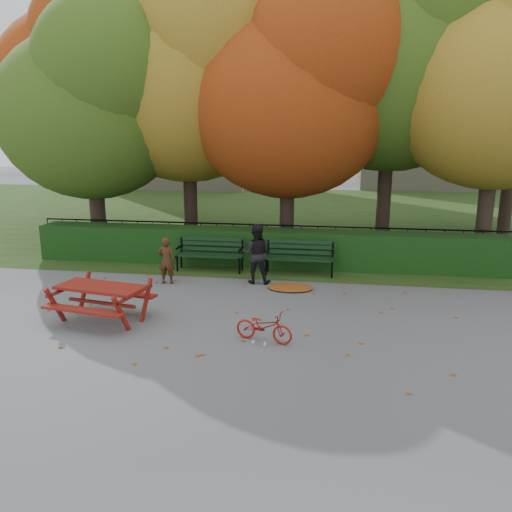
# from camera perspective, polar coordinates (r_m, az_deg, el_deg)

# --- Properties ---
(ground) EXTENTS (90.00, 90.00, 0.00)m
(ground) POSITION_cam_1_polar(r_m,az_deg,el_deg) (9.87, -3.14, -7.51)
(ground) COLOR gray
(ground) RESTS_ON ground
(grass_strip) EXTENTS (90.00, 90.00, 0.00)m
(grass_strip) POSITION_cam_1_polar(r_m,az_deg,el_deg) (23.34, 4.21, 4.83)
(grass_strip) COLOR #1E3912
(grass_strip) RESTS_ON ground
(building_left) EXTENTS (10.00, 7.00, 15.00)m
(building_left) POSITION_cam_1_polar(r_m,az_deg,el_deg) (36.89, -8.69, 19.60)
(building_left) COLOR tan
(building_left) RESTS_ON ground
(building_right) EXTENTS (9.00, 6.00, 12.00)m
(building_right) POSITION_cam_1_polar(r_m,az_deg,el_deg) (37.55, 19.23, 16.62)
(building_right) COLOR tan
(building_right) RESTS_ON ground
(hedge) EXTENTS (13.00, 0.90, 1.00)m
(hedge) POSITION_cam_1_polar(r_m,az_deg,el_deg) (13.97, 0.76, 0.99)
(hedge) COLOR black
(hedge) RESTS_ON ground
(iron_fence) EXTENTS (14.00, 0.04, 1.02)m
(iron_fence) POSITION_cam_1_polar(r_m,az_deg,el_deg) (14.74, 1.22, 1.80)
(iron_fence) COLOR black
(iron_fence) RESTS_ON ground
(tree_a) EXTENTS (5.88, 5.60, 7.48)m
(tree_a) POSITION_cam_1_polar(r_m,az_deg,el_deg) (16.27, -17.77, 16.40)
(tree_a) COLOR #30211B
(tree_a) RESTS_ON ground
(tree_b) EXTENTS (6.72, 6.40, 8.79)m
(tree_b) POSITION_cam_1_polar(r_m,az_deg,el_deg) (16.45, -6.93, 19.98)
(tree_b) COLOR #30211B
(tree_b) RESTS_ON ground
(tree_c) EXTENTS (6.30, 6.00, 8.00)m
(tree_c) POSITION_cam_1_polar(r_m,az_deg,el_deg) (15.05, 5.00, 18.41)
(tree_c) COLOR #30211B
(tree_c) RESTS_ON ground
(tree_d) EXTENTS (7.14, 6.80, 9.58)m
(tree_d) POSITION_cam_1_polar(r_m,az_deg,el_deg) (16.50, 16.86, 21.53)
(tree_d) COLOR #30211B
(tree_d) RESTS_ON ground
(tree_f) EXTENTS (6.93, 6.60, 9.19)m
(tree_f) POSITION_cam_1_polar(r_m,az_deg,el_deg) (20.50, -18.33, 18.95)
(tree_f) COLOR #30211B
(tree_f) RESTS_ON ground
(bench_left) EXTENTS (1.80, 0.57, 0.88)m
(bench_left) POSITION_cam_1_polar(r_m,az_deg,el_deg) (13.45, -5.23, 0.53)
(bench_left) COLOR black
(bench_left) RESTS_ON ground
(bench_right) EXTENTS (1.80, 0.57, 0.88)m
(bench_right) POSITION_cam_1_polar(r_m,az_deg,el_deg) (13.07, 5.01, 0.15)
(bench_right) COLOR black
(bench_right) RESTS_ON ground
(picnic_table) EXTENTS (1.91, 1.64, 0.83)m
(picnic_table) POSITION_cam_1_polar(r_m,az_deg,el_deg) (10.15, -17.31, -4.13)
(picnic_table) COLOR maroon
(picnic_table) RESTS_ON ground
(leaf_pile) EXTENTS (1.18, 0.90, 0.08)m
(leaf_pile) POSITION_cam_1_polar(r_m,az_deg,el_deg) (11.91, 3.91, -3.59)
(leaf_pile) COLOR maroon
(leaf_pile) RESTS_ON ground
(leaf_scatter) EXTENTS (9.00, 5.70, 0.01)m
(leaf_scatter) POSITION_cam_1_polar(r_m,az_deg,el_deg) (10.14, -2.78, -6.88)
(leaf_scatter) COLOR maroon
(leaf_scatter) RESTS_ON ground
(child) EXTENTS (0.44, 0.31, 1.16)m
(child) POSITION_cam_1_polar(r_m,az_deg,el_deg) (12.37, -10.20, -0.51)
(child) COLOR #432615
(child) RESTS_ON ground
(adult) EXTENTS (0.73, 0.57, 1.47)m
(adult) POSITION_cam_1_polar(r_m,az_deg,el_deg) (12.20, 0.02, 0.26)
(adult) COLOR black
(adult) RESTS_ON ground
(bicycle) EXTENTS (1.12, 0.62, 0.56)m
(bicycle) POSITION_cam_1_polar(r_m,az_deg,el_deg) (8.87, 0.92, -8.05)
(bicycle) COLOR #A1190E
(bicycle) RESTS_ON ground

